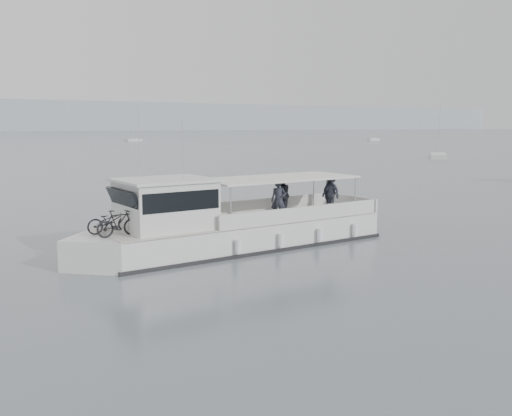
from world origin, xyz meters
TOP-DOWN VIEW (x-y plane):
  - ground at (0.00, 0.00)m, footprint 1400.00×1400.00m
  - tour_boat at (-0.13, -0.66)m, footprint 14.07×4.04m

SIDE VIEW (x-z plane):
  - ground at x=0.00m, z-range 0.00..0.00m
  - tour_boat at x=-0.13m, z-range -1.97..3.90m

